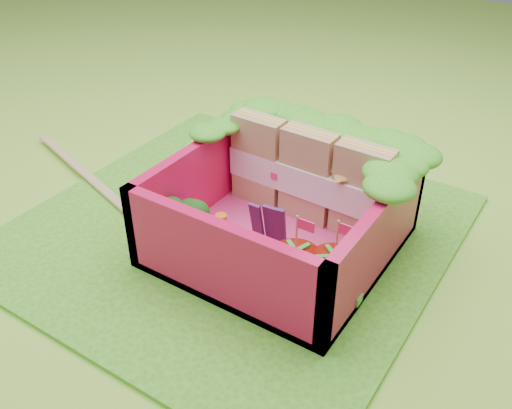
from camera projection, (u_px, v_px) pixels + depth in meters
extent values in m
plane|color=#A1DA3D|center=(234.00, 231.00, 3.76)|extent=(14.00, 14.00, 0.00)
cube|color=#52A324|center=(234.00, 229.00, 3.75)|extent=(2.60, 2.60, 0.03)
cube|color=#DD3880|center=(280.00, 243.00, 3.57)|extent=(1.30, 1.30, 0.05)
cube|color=#E1124E|center=(327.00, 167.00, 3.86)|extent=(1.30, 0.07, 0.55)
cube|color=#E1124E|center=(220.00, 265.00, 3.00)|extent=(1.30, 0.07, 0.55)
cube|color=#E1124E|center=(200.00, 181.00, 3.71)|extent=(0.07, 1.30, 0.55)
cube|color=#E1124E|center=(376.00, 244.00, 3.15)|extent=(0.07, 1.30, 0.55)
ellipsoid|color=#1F951B|center=(263.00, 107.00, 3.87)|extent=(0.30, 0.30, 0.11)
ellipsoid|color=#1F951B|center=(277.00, 111.00, 3.82)|extent=(0.30, 0.30, 0.11)
ellipsoid|color=#1F951B|center=(291.00, 115.00, 3.77)|extent=(0.30, 0.30, 0.11)
ellipsoid|color=#1F951B|center=(306.00, 118.00, 3.72)|extent=(0.30, 0.30, 0.11)
ellipsoid|color=#1F951B|center=(321.00, 122.00, 3.67)|extent=(0.30, 0.30, 0.11)
ellipsoid|color=#1F951B|center=(336.00, 127.00, 3.62)|extent=(0.30, 0.30, 0.11)
ellipsoid|color=#1F951B|center=(352.00, 131.00, 3.57)|extent=(0.30, 0.30, 0.11)
ellipsoid|color=#1F951B|center=(369.00, 135.00, 3.52)|extent=(0.30, 0.30, 0.11)
ellipsoid|color=#1F951B|center=(386.00, 140.00, 3.47)|extent=(0.30, 0.30, 0.11)
ellipsoid|color=#1F951B|center=(403.00, 144.00, 3.42)|extent=(0.30, 0.30, 0.11)
ellipsoid|color=#1F951B|center=(211.00, 130.00, 3.58)|extent=(0.27, 0.27, 0.10)
ellipsoid|color=#1F951B|center=(224.00, 122.00, 3.67)|extent=(0.27, 0.27, 0.10)
ellipsoid|color=#1F951B|center=(236.00, 115.00, 3.77)|extent=(0.27, 0.27, 0.10)
ellipsoid|color=#1F951B|center=(248.00, 107.00, 3.87)|extent=(0.27, 0.27, 0.10)
ellipsoid|color=#1F951B|center=(384.00, 183.00, 3.05)|extent=(0.27, 0.27, 0.10)
ellipsoid|color=#1F951B|center=(394.00, 172.00, 3.15)|extent=(0.27, 0.27, 0.10)
ellipsoid|color=#1F951B|center=(404.00, 162.00, 3.24)|extent=(0.27, 0.27, 0.10)
ellipsoid|color=#1F951B|center=(412.00, 152.00, 3.34)|extent=(0.27, 0.27, 0.10)
cube|color=tan|center=(259.00, 159.00, 3.78)|extent=(0.35, 0.16, 0.61)
cube|color=tan|center=(308.00, 175.00, 3.61)|extent=(0.35, 0.16, 0.61)
cube|color=tan|center=(361.00, 192.00, 3.44)|extent=(0.35, 0.16, 0.61)
cube|color=white|center=(307.00, 179.00, 3.63)|extent=(1.11, 0.20, 0.20)
cylinder|color=#4F8C43|center=(187.00, 231.00, 3.51)|extent=(0.12, 0.12, 0.14)
ellipsoid|color=#184312|center=(185.00, 214.00, 3.44)|extent=(0.31, 0.31, 0.12)
cylinder|color=#D65212|center=(208.00, 235.00, 3.37)|extent=(0.07, 0.07, 0.26)
cylinder|color=#D65212|center=(222.00, 232.00, 3.40)|extent=(0.07, 0.07, 0.25)
cube|color=#4F1957|center=(258.00, 228.00, 3.33)|extent=(0.07, 0.02, 0.38)
cube|color=#4F1957|center=(271.00, 230.00, 3.32)|extent=(0.07, 0.03, 0.38)
cube|color=#4F1957|center=(280.00, 232.00, 3.30)|extent=(0.07, 0.03, 0.38)
cone|color=red|center=(295.00, 272.00, 3.09)|extent=(0.26, 0.26, 0.26)
cylinder|color=tan|center=(296.00, 235.00, 2.95)|extent=(0.01, 0.01, 0.24)
cube|color=#F92974|center=(306.00, 225.00, 2.89)|extent=(0.10, 0.01, 0.06)
cone|color=red|center=(333.00, 277.00, 3.06)|extent=(0.27, 0.27, 0.27)
cylinder|color=tan|center=(337.00, 240.00, 2.92)|extent=(0.01, 0.01, 0.24)
cube|color=#F92974|center=(347.00, 230.00, 2.85)|extent=(0.10, 0.01, 0.06)
cube|color=#63C03C|center=(352.00, 266.00, 3.30)|extent=(0.29, 0.26, 0.05)
cube|color=#63C03C|center=(333.00, 290.00, 3.13)|extent=(0.32, 0.08, 0.05)
cube|color=#63C03C|center=(269.00, 281.00, 3.19)|extent=(0.18, 0.32, 0.05)
cube|color=#63C03C|center=(230.00, 267.00, 3.29)|extent=(0.32, 0.19, 0.05)
cube|color=tan|center=(106.00, 194.00, 4.04)|extent=(2.23, 0.73, 0.04)
cube|color=tan|center=(113.00, 196.00, 4.03)|extent=(2.23, 0.73, 0.04)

